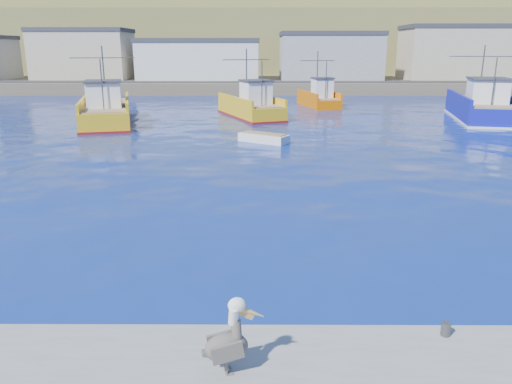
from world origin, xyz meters
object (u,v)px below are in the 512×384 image
at_px(trawler_yellow_a, 106,111).
at_px(skiff_mid, 264,139).
at_px(boat_orange, 319,98).
at_px(trawler_blue, 481,108).
at_px(trawler_yellow_b, 251,107).
at_px(pelican, 229,341).

xyz_separation_m(trawler_yellow_a, skiff_mid, (13.56, -8.80, -0.82)).
bearing_deg(boat_orange, skiff_mid, -106.30).
distance_m(trawler_blue, skiff_mid, 23.07).
height_order(trawler_yellow_a, skiff_mid, trawler_yellow_a).
distance_m(trawler_yellow_a, skiff_mid, 16.19).
bearing_deg(trawler_blue, boat_orange, 142.35).
distance_m(trawler_yellow_b, skiff_mid, 13.27).
xyz_separation_m(trawler_yellow_a, pelican, (12.65, -35.17, 0.07)).
bearing_deg(skiff_mid, boat_orange, 73.70).
bearing_deg(trawler_yellow_b, trawler_blue, -4.67).
relative_size(trawler_yellow_b, pelican, 6.99).
height_order(trawler_blue, skiff_mid, trawler_blue).
xyz_separation_m(boat_orange, skiff_mid, (-6.42, -21.96, -0.75)).
height_order(trawler_blue, boat_orange, trawler_blue).
xyz_separation_m(trawler_yellow_a, boat_orange, (19.98, 13.15, -0.07)).
xyz_separation_m(trawler_yellow_a, trawler_blue, (33.54, 2.69, 0.03)).
relative_size(boat_orange, skiff_mid, 2.18).
relative_size(trawler_blue, pelican, 8.71).
xyz_separation_m(trawler_yellow_b, skiff_mid, (1.06, -13.21, -0.72)).
relative_size(trawler_yellow_b, trawler_blue, 0.80).
bearing_deg(trawler_yellow_b, pelican, -89.78).
distance_m(trawler_blue, pelican, 43.24).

